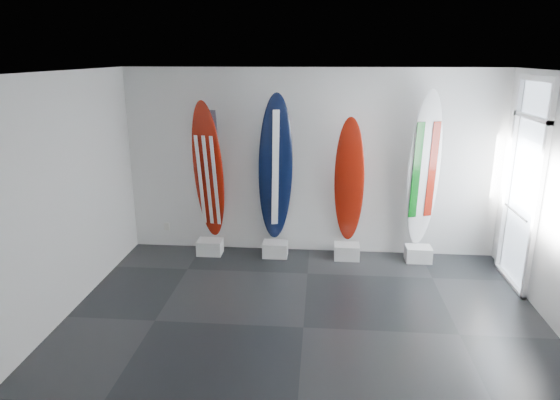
# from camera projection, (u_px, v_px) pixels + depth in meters

# --- Properties ---
(floor) EXTENTS (6.00, 6.00, 0.00)m
(floor) POSITION_uv_depth(u_px,v_px,m) (303.00, 328.00, 6.00)
(floor) COLOR black
(floor) RESTS_ON ground
(ceiling) EXTENTS (6.00, 6.00, 0.00)m
(ceiling) POSITION_uv_depth(u_px,v_px,m) (307.00, 73.00, 5.15)
(ceiling) COLOR white
(ceiling) RESTS_ON wall_back
(wall_back) EXTENTS (6.00, 0.00, 6.00)m
(wall_back) POSITION_uv_depth(u_px,v_px,m) (311.00, 163.00, 7.96)
(wall_back) COLOR white
(wall_back) RESTS_ON ground
(wall_front) EXTENTS (6.00, 0.00, 6.00)m
(wall_front) POSITION_uv_depth(u_px,v_px,m) (291.00, 327.00, 3.19)
(wall_front) COLOR white
(wall_front) RESTS_ON ground
(wall_left) EXTENTS (0.00, 5.00, 5.00)m
(wall_left) POSITION_uv_depth(u_px,v_px,m) (51.00, 203.00, 5.82)
(wall_left) COLOR white
(wall_left) RESTS_ON ground
(display_block_usa) EXTENTS (0.40, 0.30, 0.24)m
(display_block_usa) POSITION_uv_depth(u_px,v_px,m) (210.00, 247.00, 8.18)
(display_block_usa) COLOR white
(display_block_usa) RESTS_ON floor
(surfboard_usa) EXTENTS (0.59, 0.48, 2.29)m
(surfboard_usa) POSITION_uv_depth(u_px,v_px,m) (208.00, 171.00, 7.92)
(surfboard_usa) COLOR maroon
(surfboard_usa) RESTS_ON display_block_usa
(display_block_navy) EXTENTS (0.40, 0.30, 0.24)m
(display_block_navy) POSITION_uv_depth(u_px,v_px,m) (275.00, 249.00, 8.09)
(display_block_navy) COLOR white
(display_block_navy) RESTS_ON floor
(surfboard_navy) EXTENTS (0.61, 0.45, 2.41)m
(surfboard_navy) POSITION_uv_depth(u_px,v_px,m) (276.00, 169.00, 7.81)
(surfboard_navy) COLOR black
(surfboard_navy) RESTS_ON display_block_navy
(display_block_swiss) EXTENTS (0.40, 0.30, 0.24)m
(display_block_swiss) POSITION_uv_depth(u_px,v_px,m) (347.00, 251.00, 8.00)
(display_block_swiss) COLOR white
(display_block_swiss) RESTS_ON floor
(surfboard_swiss) EXTENTS (0.51, 0.41, 2.07)m
(surfboard_swiss) POSITION_uv_depth(u_px,v_px,m) (349.00, 181.00, 7.77)
(surfboard_swiss) COLOR maroon
(surfboard_swiss) RESTS_ON display_block_swiss
(display_block_italy) EXTENTS (0.40, 0.30, 0.24)m
(display_block_italy) POSITION_uv_depth(u_px,v_px,m) (418.00, 254.00, 7.91)
(display_block_italy) COLOR white
(display_block_italy) RESTS_ON floor
(surfboard_italy) EXTENTS (0.59, 0.35, 2.47)m
(surfboard_italy) POSITION_uv_depth(u_px,v_px,m) (424.00, 170.00, 7.62)
(surfboard_italy) COLOR white
(surfboard_italy) RESTS_ON display_block_italy
(wall_outlet) EXTENTS (0.09, 0.02, 0.13)m
(wall_outlet) POSITION_uv_depth(u_px,v_px,m) (167.00, 226.00, 8.47)
(wall_outlet) COLOR silver
(wall_outlet) RESTS_ON wall_back
(glass_door) EXTENTS (0.12, 1.16, 2.85)m
(glass_door) POSITION_uv_depth(u_px,v_px,m) (524.00, 187.00, 6.83)
(glass_door) COLOR white
(glass_door) RESTS_ON floor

